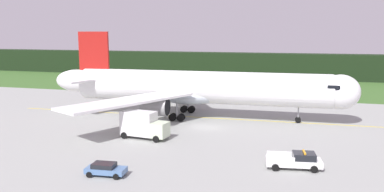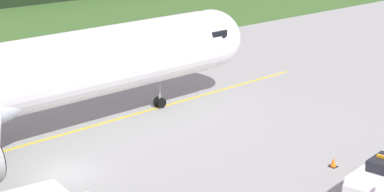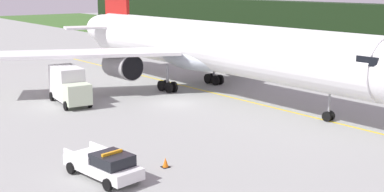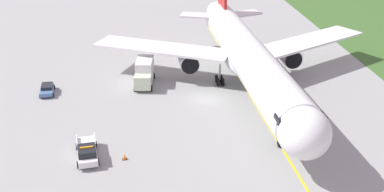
{
  "view_description": "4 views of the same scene",
  "coord_description": "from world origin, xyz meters",
  "views": [
    {
      "loc": [
        14.07,
        -56.57,
        14.36
      ],
      "look_at": [
        -4.27,
        8.14,
        3.34
      ],
      "focal_mm": 36.56,
      "sensor_mm": 36.0,
      "label": 1
    },
    {
      "loc": [
        -19.33,
        -34.9,
        17.54
      ],
      "look_at": [
        7.3,
        -4.72,
        5.06
      ],
      "focal_mm": 59.53,
      "sensor_mm": 36.0,
      "label": 2
    },
    {
      "loc": [
        40.66,
        -29.01,
        11.82
      ],
      "look_at": [
        8.32,
        -4.19,
        2.81
      ],
      "focal_mm": 47.18,
      "sensor_mm": 36.0,
      "label": 3
    },
    {
      "loc": [
        60.04,
        -8.67,
        28.39
      ],
      "look_at": [
        6.43,
        -2.73,
        3.62
      ],
      "focal_mm": 44.39,
      "sensor_mm": 36.0,
      "label": 4
    }
  ],
  "objects": [
    {
      "name": "staff_car",
      "position": [
        -4.66,
        -22.62,
        0.7
      ],
      "size": [
        4.17,
        2.24,
        1.3
      ],
      "color": "#4F73A4",
      "rests_on": "ground"
    },
    {
      "name": "ops_pickup_truck",
      "position": [
        13.85,
        -15.28,
        0.91
      ],
      "size": [
        6.01,
        2.99,
        1.94
      ],
      "color": "white",
      "rests_on": "ground"
    },
    {
      "name": "taxiway_centerline_main",
      "position": [
        -2.32,
        6.39,
        0.0
      ],
      "size": [
        67.69,
        2.41,
        0.01
      ],
      "primitive_type": "cube",
      "rotation": [
        0.0,
        0.0,
        0.03
      ],
      "color": "yellow",
      "rests_on": "ground"
    },
    {
      "name": "apron_cone",
      "position": [
        14.52,
        -11.17,
        0.32
      ],
      "size": [
        0.53,
        0.53,
        0.66
      ],
      "color": "black",
      "rests_on": "ground"
    },
    {
      "name": "catering_truck",
      "position": [
        -6.51,
        -8.5,
        1.92
      ],
      "size": [
        6.8,
        3.32,
        3.85
      ],
      "color": "beige",
      "rests_on": "ground"
    },
    {
      "name": "airliner",
      "position": [
        -2.99,
        6.37,
        5.06
      ],
      "size": [
        52.43,
        44.95,
        14.46
      ],
      "color": "white",
      "rests_on": "ground"
    },
    {
      "name": "ground",
      "position": [
        0.0,
        0.0,
        0.0
      ],
      "size": [
        320.0,
        320.0,
        0.0
      ],
      "primitive_type": "plane",
      "color": "gray"
    }
  ]
}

